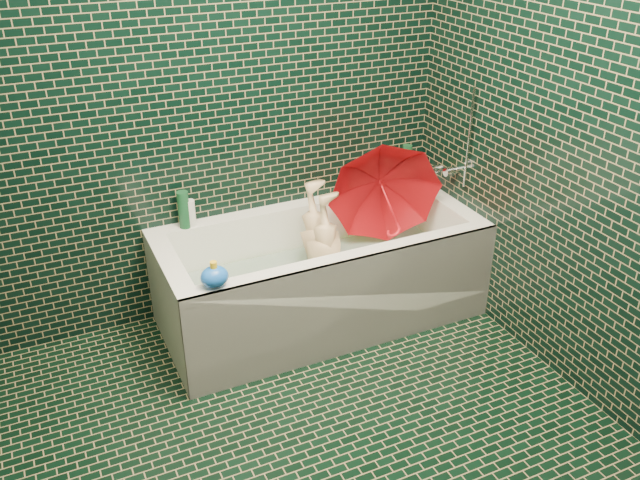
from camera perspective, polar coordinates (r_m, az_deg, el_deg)
name	(u,v)px	position (r m, az deg, el deg)	size (l,w,h in m)	color
floor	(327,469)	(2.96, 0.56, -18.73)	(2.80, 2.80, 0.00)	black
wall_back	(206,88)	(3.46, -9.62, 12.53)	(2.80, 2.80, 0.00)	black
wall_right	(622,137)	(2.98, 24.09, 7.92)	(2.80, 2.80, 0.00)	black
bathtub	(322,285)	(3.68, 0.14, -3.78)	(1.70, 0.75, 0.55)	white
bath_mat	(320,292)	(3.73, 0.03, -4.37)	(1.35, 0.47, 0.01)	#43CD29
water	(320,269)	(3.65, 0.03, -2.47)	(1.48, 0.53, 0.00)	silver
faucet	(455,164)	(3.82, 11.30, 6.29)	(0.18, 0.19, 0.55)	silver
child	(327,269)	(3.63, 0.63, -2.46)	(0.35, 0.23, 0.95)	tan
umbrella	(389,204)	(3.65, 5.84, 3.01)	(0.60, 0.60, 0.52)	red
soap_bottle_a	(417,180)	(4.15, 8.19, 5.02)	(0.11, 0.11, 0.28)	white
soap_bottle_b	(407,181)	(4.13, 7.33, 4.97)	(0.09, 0.09, 0.21)	#521D6D
soap_bottle_c	(390,185)	(4.05, 5.91, 4.61)	(0.13, 0.13, 0.17)	#144727
bottle_right_tall	(406,165)	(4.04, 7.29, 6.30)	(0.06, 0.06, 0.24)	#144727
bottle_right_pump	(419,167)	(4.11, 8.33, 6.08)	(0.05, 0.05, 0.17)	silver
bottle_left_tall	(184,210)	(3.57, -11.40, 2.52)	(0.06, 0.06, 0.20)	#144727
bottle_left_short	(190,213)	(3.59, -10.85, 2.23)	(0.05, 0.05, 0.15)	white
rubber_duck	(395,177)	(4.06, 6.30, 5.31)	(0.13, 0.10, 0.10)	yellow
bath_toy	(214,276)	(3.04, -8.88, -3.05)	(0.15, 0.14, 0.13)	blue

